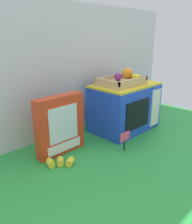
{
  "coord_description": "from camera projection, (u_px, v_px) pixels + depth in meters",
  "views": [
    {
      "loc": [
        -0.89,
        -0.84,
        0.57
      ],
      "look_at": [
        -0.05,
        -0.0,
        0.16
      ],
      "focal_mm": 36.51,
      "sensor_mm": 36.0,
      "label": 1
    }
  ],
  "objects": [
    {
      "name": "ground_plane",
      "position": [
        102.0,
        136.0,
        1.34
      ],
      "size": [
        1.7,
        1.7,
        0.0
      ],
      "primitive_type": "plane",
      "color": "green",
      "rests_on": "ground"
    },
    {
      "name": "toy_microwave",
      "position": [
        125.0,
        107.0,
        1.41
      ],
      "size": [
        0.41,
        0.27,
        0.29
      ],
      "color": "blue",
      "rests_on": "ground"
    },
    {
      "name": "food_groups_crate",
      "position": [
        123.0,
        80.0,
        1.35
      ],
      "size": [
        0.27,
        0.19,
        0.09
      ],
      "color": "tan",
      "rests_on": "toy_microwave"
    },
    {
      "name": "display_back_panel",
      "position": [
        78.0,
        69.0,
        1.37
      ],
      "size": [
        1.61,
        0.03,
        0.74
      ],
      "primitive_type": "cube",
      "color": "silver",
      "rests_on": "ground"
    },
    {
      "name": "cookie_set_box",
      "position": [
        60.0,
        125.0,
        1.11
      ],
      "size": [
        0.26,
        0.06,
        0.29
      ],
      "color": "red",
      "rests_on": "ground"
    },
    {
      "name": "loose_toy_banana",
      "position": [
        60.0,
        162.0,
        1.04
      ],
      "size": [
        0.12,
        0.11,
        0.03
      ],
      "color": "yellow",
      "rests_on": "ground"
    },
    {
      "name": "price_sign",
      "position": [
        125.0,
        138.0,
        1.16
      ],
      "size": [
        0.07,
        0.01,
        0.1
      ],
      "color": "black",
      "rests_on": "ground"
    }
  ]
}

